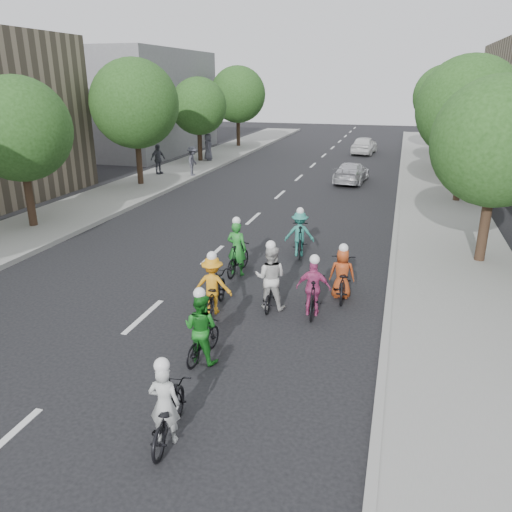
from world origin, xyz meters
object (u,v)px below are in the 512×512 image
at_px(cyclist_0, 167,411).
at_px(cyclist_5, 238,254).
at_px(cyclist_4, 342,277).
at_px(cyclist_6, 271,283).
at_px(spectator_0, 193,161).
at_px(cyclist_3, 314,292).
at_px(cyclist_2, 214,290).
at_px(follow_car_trail, 364,145).
at_px(cyclist_1, 202,333).
at_px(spectator_1, 158,159).
at_px(cyclist_7, 300,237).
at_px(follow_car_lead, 351,173).
at_px(spectator_2, 208,147).

height_order(cyclist_0, cyclist_5, cyclist_5).
height_order(cyclist_4, cyclist_6, cyclist_6).
bearing_deg(spectator_0, cyclist_4, -152.28).
bearing_deg(cyclist_6, cyclist_3, 173.42).
bearing_deg(cyclist_5, cyclist_6, 133.31).
height_order(cyclist_2, follow_car_trail, cyclist_2).
bearing_deg(follow_car_trail, cyclist_1, 94.16).
bearing_deg(cyclist_0, spectator_1, -71.57).
xyz_separation_m(cyclist_4, cyclist_7, (-1.84, 3.12, 0.10)).
bearing_deg(cyclist_6, spectator_0, -63.48).
bearing_deg(cyclist_1, cyclist_3, -116.64).
bearing_deg(follow_car_lead, cyclist_7, 93.11).
xyz_separation_m(follow_car_lead, spectator_0, (-9.56, -1.23, 0.45)).
bearing_deg(cyclist_2, cyclist_0, 96.13).
height_order(cyclist_7, spectator_1, spectator_1).
bearing_deg(cyclist_1, follow_car_trail, -84.55).
bearing_deg(spectator_1, spectator_0, -63.98).
relative_size(cyclist_5, follow_car_lead, 0.46).
bearing_deg(spectator_0, cyclist_0, -165.88).
bearing_deg(cyclist_0, follow_car_trail, -99.12).
height_order(cyclist_5, follow_car_lead, cyclist_5).
bearing_deg(cyclist_2, spectator_0, -70.93).
xyz_separation_m(cyclist_3, cyclist_6, (-1.17, 0.08, 0.08)).
xyz_separation_m(cyclist_3, cyclist_5, (-2.77, 2.14, 0.04)).
bearing_deg(spectator_1, cyclist_2, -125.80).
relative_size(follow_car_lead, follow_car_trail, 0.97).
bearing_deg(cyclist_0, cyclist_3, -114.32).
distance_m(spectator_1, spectator_2, 6.19).
distance_m(cyclist_2, follow_car_trail, 31.11).
bearing_deg(spectator_0, cyclist_1, -164.33).
distance_m(cyclist_0, spectator_2, 30.02).
xyz_separation_m(cyclist_5, spectator_1, (-10.00, 14.52, 0.43)).
relative_size(cyclist_5, spectator_0, 1.05).
distance_m(cyclist_1, spectator_1, 22.39).
xyz_separation_m(cyclist_6, spectator_2, (-10.64, 22.70, 0.41)).
xyz_separation_m(cyclist_7, follow_car_lead, (0.35, 13.56, -0.08)).
bearing_deg(cyclist_1, spectator_1, -54.27).
height_order(cyclist_3, spectator_1, spectator_1).
height_order(cyclist_0, cyclist_1, cyclist_1).
height_order(cyclist_1, spectator_0, spectator_0).
bearing_deg(follow_car_trail, spectator_2, 41.35).
distance_m(cyclist_6, cyclist_7, 4.36).
height_order(cyclist_4, spectator_2, spectator_2).
distance_m(cyclist_3, spectator_2, 25.66).
relative_size(cyclist_5, cyclist_6, 0.99).
distance_m(cyclist_1, cyclist_3, 3.49).
xyz_separation_m(cyclist_1, follow_car_trail, (0.74, 33.39, 0.06)).
bearing_deg(follow_car_trail, spectator_0, 61.31).
relative_size(cyclist_2, cyclist_6, 1.07).
bearing_deg(follow_car_lead, spectator_1, 11.03).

